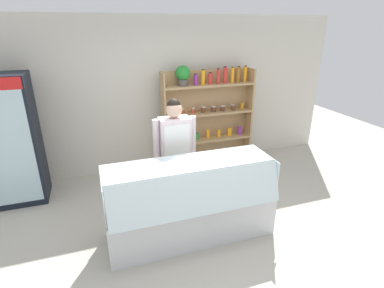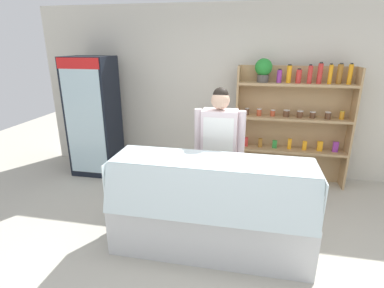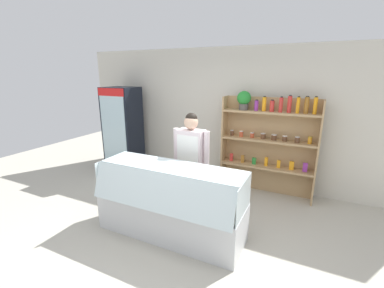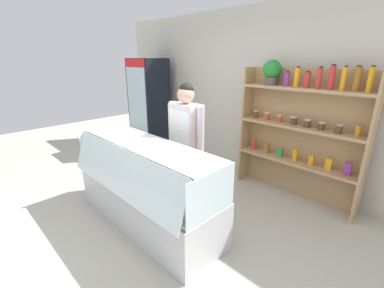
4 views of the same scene
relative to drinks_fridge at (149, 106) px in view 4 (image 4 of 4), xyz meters
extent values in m
plane|color=#B7B2A3|center=(2.33, -1.75, -0.96)|extent=(12.00, 12.00, 0.00)
cube|color=beige|center=(2.33, 0.55, 0.39)|extent=(6.80, 0.10, 2.70)
cube|color=black|center=(0.00, 0.01, 0.00)|extent=(0.72, 0.59, 1.92)
cube|color=silver|center=(0.00, -0.29, 0.00)|extent=(0.64, 0.01, 1.72)
cube|color=red|center=(0.00, -0.30, 0.87)|extent=(0.68, 0.01, 0.16)
cylinder|color=purple|center=(-0.20, -0.23, -0.64)|extent=(0.06, 0.06, 0.15)
cylinder|color=#2D8C38|center=(0.00, -0.23, -0.62)|extent=(0.05, 0.05, 0.19)
cylinder|color=#3356B2|center=(0.20, -0.23, -0.64)|extent=(0.05, 0.05, 0.15)
cylinder|color=silver|center=(-0.22, -0.23, -0.10)|extent=(0.06, 0.06, 0.21)
cylinder|color=#3356B2|center=(-0.07, -0.23, -0.12)|extent=(0.05, 0.05, 0.16)
cylinder|color=#2D8C38|center=(0.07, -0.23, -0.12)|extent=(0.06, 0.06, 0.17)
cylinder|color=orange|center=(0.22, -0.23, -0.10)|extent=(0.05, 0.05, 0.21)
cylinder|color=#3356B2|center=(-0.20, -0.23, 0.38)|extent=(0.07, 0.07, 0.16)
cylinder|color=#3356B2|center=(0.00, -0.23, 0.39)|extent=(0.07, 0.07, 0.17)
cylinder|color=silver|center=(0.20, -0.23, 0.41)|extent=(0.06, 0.06, 0.22)
cube|color=tan|center=(3.14, 0.34, -0.06)|extent=(1.68, 0.02, 1.80)
cube|color=tan|center=(2.31, 0.20, -0.06)|extent=(0.03, 0.28, 1.80)
cube|color=tan|center=(3.96, 0.20, -0.06)|extent=(0.03, 0.28, 1.80)
cube|color=tan|center=(3.14, 0.20, -0.42)|extent=(1.62, 0.28, 0.04)
cube|color=tan|center=(3.14, 0.20, 0.08)|extent=(1.62, 0.28, 0.04)
cube|color=tan|center=(3.14, 0.20, 0.59)|extent=(1.62, 0.28, 0.04)
cylinder|color=#4C4742|center=(2.66, 0.20, 0.66)|extent=(0.17, 0.17, 0.11)
sphere|color=#23842D|center=(2.66, 0.20, 0.82)|extent=(0.25, 0.25, 0.25)
cylinder|color=purple|center=(2.89, 0.19, 0.69)|extent=(0.07, 0.07, 0.18)
cylinder|color=black|center=(2.89, 0.20, 0.79)|extent=(0.05, 0.05, 0.02)
cylinder|color=orange|center=(3.02, 0.20, 0.73)|extent=(0.07, 0.07, 0.24)
cylinder|color=black|center=(3.02, 0.20, 0.86)|extent=(0.04, 0.04, 0.02)
cylinder|color=red|center=(3.16, 0.19, 0.70)|extent=(0.08, 0.08, 0.19)
cylinder|color=black|center=(3.16, 0.20, 0.80)|extent=(0.05, 0.05, 0.02)
cylinder|color=red|center=(3.31, 0.18, 0.73)|extent=(0.06, 0.06, 0.25)
cylinder|color=black|center=(3.31, 0.20, 0.86)|extent=(0.04, 0.04, 0.02)
cylinder|color=red|center=(3.44, 0.20, 0.74)|extent=(0.07, 0.07, 0.28)
cylinder|color=black|center=(3.44, 0.20, 0.89)|extent=(0.04, 0.04, 0.02)
cylinder|color=orange|center=(3.57, 0.18, 0.74)|extent=(0.06, 0.06, 0.26)
cylinder|color=black|center=(3.57, 0.20, 0.88)|extent=(0.04, 0.04, 0.02)
cylinder|color=#9E6623|center=(3.70, 0.22, 0.74)|extent=(0.07, 0.07, 0.27)
cylinder|color=black|center=(3.70, 0.20, 0.88)|extent=(0.05, 0.05, 0.02)
cylinder|color=orange|center=(3.83, 0.20, 0.74)|extent=(0.06, 0.06, 0.27)
cylinder|color=black|center=(3.83, 0.20, 0.88)|extent=(0.04, 0.04, 0.02)
cylinder|color=brown|center=(2.46, 0.22, 0.15)|extent=(0.06, 0.06, 0.10)
cylinder|color=silver|center=(2.46, 0.20, 0.20)|extent=(0.07, 0.07, 0.01)
cylinder|color=#BF4C2D|center=(2.65, 0.20, 0.15)|extent=(0.07, 0.07, 0.10)
cylinder|color=silver|center=(2.65, 0.20, 0.20)|extent=(0.07, 0.07, 0.01)
cylinder|color=#BF4C2D|center=(2.85, 0.22, 0.14)|extent=(0.07, 0.07, 0.09)
cylinder|color=silver|center=(2.85, 0.20, 0.19)|extent=(0.07, 0.07, 0.01)
cylinder|color=brown|center=(3.05, 0.22, 0.15)|extent=(0.09, 0.09, 0.10)
cylinder|color=silver|center=(3.05, 0.20, 0.20)|extent=(0.09, 0.09, 0.01)
cylinder|color=brown|center=(3.24, 0.21, 0.15)|extent=(0.09, 0.09, 0.09)
cylinder|color=silver|center=(3.24, 0.20, 0.20)|extent=(0.09, 0.09, 0.01)
cylinder|color=brown|center=(3.42, 0.20, 0.14)|extent=(0.08, 0.08, 0.09)
cylinder|color=silver|center=(3.42, 0.20, 0.19)|extent=(0.08, 0.08, 0.01)
cylinder|color=brown|center=(3.62, 0.18, 0.15)|extent=(0.08, 0.08, 0.09)
cylinder|color=silver|center=(3.62, 0.20, 0.20)|extent=(0.08, 0.08, 0.01)
cylinder|color=orange|center=(3.82, 0.21, 0.16)|extent=(0.07, 0.07, 0.11)
cylinder|color=gold|center=(3.82, 0.20, 0.22)|extent=(0.07, 0.07, 0.01)
cube|color=red|center=(2.48, 0.20, -0.33)|extent=(0.06, 0.05, 0.15)
cube|color=#9E6623|center=(2.70, 0.20, -0.33)|extent=(0.06, 0.04, 0.14)
cube|color=#2D8C38|center=(2.92, 0.20, -0.34)|extent=(0.07, 0.05, 0.12)
cube|color=orange|center=(3.14, 0.20, -0.32)|extent=(0.06, 0.04, 0.16)
cube|color=orange|center=(3.36, 0.20, -0.33)|extent=(0.06, 0.04, 0.14)
cube|color=orange|center=(3.58, 0.20, -0.33)|extent=(0.08, 0.04, 0.15)
cube|color=purple|center=(3.80, 0.20, -0.32)|extent=(0.08, 0.04, 0.16)
cube|color=silver|center=(2.18, -1.64, -0.69)|extent=(2.05, 0.68, 0.55)
cube|color=white|center=(2.18, -1.64, -0.39)|extent=(1.99, 0.62, 0.03)
cube|color=silver|center=(2.18, -1.96, -0.19)|extent=(2.01, 0.16, 0.47)
cube|color=silver|center=(2.18, -1.59, 0.04)|extent=(2.01, 0.52, 0.01)
cube|color=silver|center=(1.16, -1.64, -0.19)|extent=(0.01, 0.64, 0.45)
cube|color=silver|center=(3.20, -1.64, -0.19)|extent=(0.01, 0.64, 0.45)
cube|color=tan|center=(1.41, -1.56, -0.35)|extent=(0.16, 0.11, 0.05)
cube|color=white|center=(1.41, -1.77, -0.35)|extent=(0.05, 0.03, 0.02)
cube|color=tan|center=(1.79, -1.56, -0.35)|extent=(0.16, 0.13, 0.06)
cube|color=white|center=(1.79, -1.77, -0.35)|extent=(0.05, 0.03, 0.02)
cube|color=tan|center=(2.18, -1.56, -0.35)|extent=(0.16, 0.14, 0.04)
cube|color=white|center=(2.18, -1.77, -0.35)|extent=(0.05, 0.03, 0.02)
cube|color=beige|center=(2.57, -1.56, -0.35)|extent=(0.17, 0.15, 0.06)
cube|color=white|center=(2.57, -1.77, -0.35)|extent=(0.05, 0.03, 0.02)
cube|color=tan|center=(2.95, -1.56, -0.35)|extent=(0.16, 0.12, 0.06)
cube|color=white|center=(2.95, -1.77, -0.35)|extent=(0.05, 0.03, 0.02)
cylinder|color=#C1706B|center=(1.33, -1.75, -0.31)|extent=(0.17, 0.13, 0.13)
cylinder|color=#C1706B|center=(1.55, -1.75, -0.31)|extent=(0.16, 0.15, 0.14)
cylinder|color=#A35B4C|center=(1.77, -1.75, -0.32)|extent=(0.17, 0.14, 0.12)
cylinder|color=white|center=(2.69, -1.73, -0.28)|extent=(0.07, 0.07, 0.19)
cylinder|color=white|center=(2.79, -1.73, -0.26)|extent=(0.07, 0.07, 0.23)
cylinder|color=#4C4233|center=(2.09, -0.99, -0.58)|extent=(0.13, 0.13, 0.76)
cylinder|color=#4C4233|center=(2.27, -0.99, -0.58)|extent=(0.13, 0.13, 0.76)
cube|color=silver|center=(2.18, -0.99, 0.11)|extent=(0.41, 0.24, 0.63)
cube|color=white|center=(2.18, -1.11, -0.23)|extent=(0.35, 0.01, 1.17)
cylinder|color=silver|center=(1.92, -0.99, 0.14)|extent=(0.09, 0.09, 0.56)
cylinder|color=silver|center=(2.43, -0.99, 0.14)|extent=(0.09, 0.09, 0.56)
sphere|color=#D8AD8E|center=(2.18, -0.99, 0.53)|extent=(0.21, 0.21, 0.21)
sphere|color=black|center=(2.18, -0.98, 0.59)|extent=(0.18, 0.18, 0.18)
camera|label=1|loc=(1.18, -4.66, 1.56)|focal=28.00mm
camera|label=2|loc=(2.54, -4.37, 1.16)|focal=28.00mm
camera|label=3|loc=(3.83, -4.40, 1.25)|focal=24.00mm
camera|label=4|loc=(4.49, -3.18, 0.97)|focal=24.00mm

